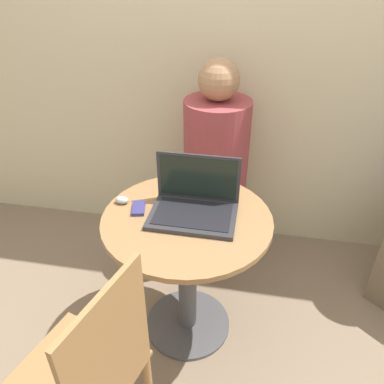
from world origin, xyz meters
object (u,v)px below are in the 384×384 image
object	(u,v)px
laptop	(195,204)
person_seated	(216,178)
chair_empty	(89,379)
cell_phone	(139,208)

from	to	relation	value
laptop	person_seated	world-z (taller)	person_seated
chair_empty	person_seated	size ratio (longest dim) A/B	0.75
laptop	cell_phone	bearing A→B (deg)	-174.88
laptop	chair_empty	bearing A→B (deg)	-109.13
laptop	cell_phone	world-z (taller)	laptop
laptop	cell_phone	distance (m)	0.26
cell_phone	chair_empty	distance (m)	0.70
person_seated	chair_empty	bearing A→B (deg)	-100.93
cell_phone	person_seated	bearing A→B (deg)	67.99
cell_phone	chair_empty	world-z (taller)	chair_empty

